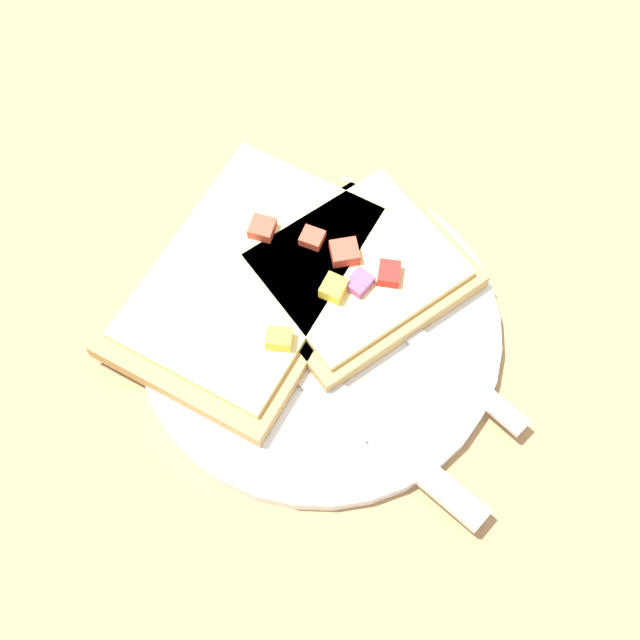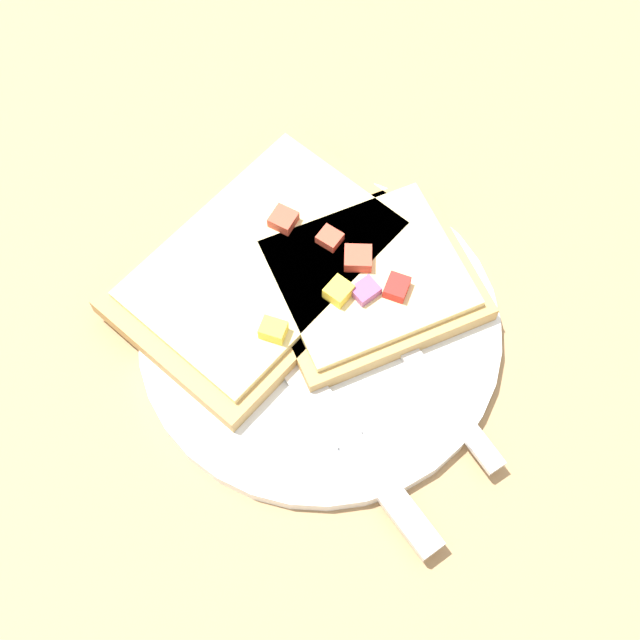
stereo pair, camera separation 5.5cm
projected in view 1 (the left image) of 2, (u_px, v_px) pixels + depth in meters
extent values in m
plane|color=#9E7A51|center=(320.00, 334.00, 0.60)|extent=(4.00, 4.00, 0.00)
cylinder|color=white|center=(320.00, 330.00, 0.60)|extent=(0.24, 0.24, 0.01)
cube|color=silver|center=(439.00, 357.00, 0.58)|extent=(0.08, 0.13, 0.01)
cube|color=silver|center=(331.00, 266.00, 0.61)|extent=(0.05, 0.06, 0.01)
cube|color=silver|center=(299.00, 219.00, 0.63)|extent=(0.02, 0.03, 0.00)
cube|color=silver|center=(292.00, 225.00, 0.62)|extent=(0.02, 0.03, 0.00)
cube|color=silver|center=(284.00, 232.00, 0.62)|extent=(0.02, 0.03, 0.00)
cube|color=silver|center=(277.00, 238.00, 0.62)|extent=(0.02, 0.03, 0.00)
cube|color=silver|center=(428.00, 476.00, 0.55)|extent=(0.06, 0.08, 0.01)
cube|color=silver|center=(296.00, 363.00, 0.58)|extent=(0.09, 0.13, 0.00)
cube|color=tan|center=(251.00, 278.00, 0.60)|extent=(0.23, 0.23, 0.01)
cube|color=beige|center=(250.00, 271.00, 0.59)|extent=(0.20, 0.20, 0.01)
cube|color=#D14733|center=(312.00, 238.00, 0.60)|extent=(0.02, 0.02, 0.01)
cube|color=yellow|center=(279.00, 339.00, 0.56)|extent=(0.02, 0.02, 0.01)
cube|color=#D14733|center=(262.00, 228.00, 0.60)|extent=(0.02, 0.02, 0.01)
cube|color=tan|center=(357.00, 272.00, 0.60)|extent=(0.17, 0.16, 0.01)
cube|color=beige|center=(358.00, 265.00, 0.59)|extent=(0.15, 0.14, 0.01)
cube|color=yellow|center=(334.00, 288.00, 0.58)|extent=(0.02, 0.02, 0.01)
cube|color=#934C8E|center=(359.00, 283.00, 0.58)|extent=(0.02, 0.02, 0.01)
cube|color=red|center=(389.00, 273.00, 0.58)|extent=(0.02, 0.02, 0.01)
cube|color=#D14733|center=(345.00, 252.00, 0.59)|extent=(0.02, 0.02, 0.01)
sphere|color=tan|center=(240.00, 351.00, 0.58)|extent=(0.01, 0.01, 0.01)
sphere|color=#B67E4B|center=(319.00, 315.00, 0.59)|extent=(0.01, 0.01, 0.01)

